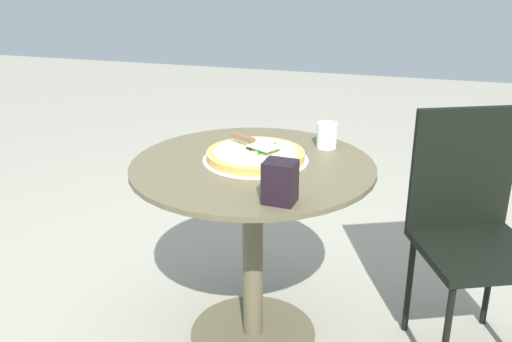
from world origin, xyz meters
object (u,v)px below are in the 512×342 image
object	(u,v)px
patio_table	(253,219)
drinking_cup	(327,135)
pizza_server	(253,142)
napkin_dispenser	(280,182)
patio_chair_far	(470,220)
pizza_on_tray	(256,156)

from	to	relation	value
patio_table	drinking_cup	size ratio (longest dim) A/B	8.97
pizza_server	napkin_dispenser	size ratio (longest dim) A/B	1.61
patio_chair_far	pizza_on_tray	bearing A→B (deg)	10.59
patio_table	pizza_server	distance (m)	0.28
pizza_on_tray	patio_chair_far	size ratio (longest dim) A/B	0.42
napkin_dispenser	pizza_on_tray	bearing A→B (deg)	121.35
patio_chair_far	patio_table	bearing A→B (deg)	13.34
pizza_server	napkin_dispenser	bearing A→B (deg)	117.27
patio_chair_far	drinking_cup	bearing A→B (deg)	-6.60
pizza_on_tray	patio_chair_far	distance (m)	0.80
pizza_on_tray	patio_chair_far	bearing A→B (deg)	-169.41
pizza_on_tray	napkin_dispenser	size ratio (longest dim) A/B	2.92
napkin_dispenser	patio_chair_far	xyz separation A→B (m)	(-0.59, -0.47, -0.27)
patio_table	pizza_server	xyz separation A→B (m)	(0.02, -0.07, 0.27)
drinking_cup	pizza_on_tray	bearing A→B (deg)	43.02
patio_chair_far	pizza_server	bearing A→B (deg)	8.41
patio_table	pizza_on_tray	bearing A→B (deg)	-93.12
pizza_on_tray	drinking_cup	size ratio (longest dim) A/B	3.92
patio_table	pizza_server	size ratio (longest dim) A/B	4.14
patio_table	pizza_on_tray	world-z (taller)	pizza_on_tray
pizza_server	napkin_dispenser	distance (m)	0.40
napkin_dispenser	drinking_cup	bearing A→B (deg)	88.95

